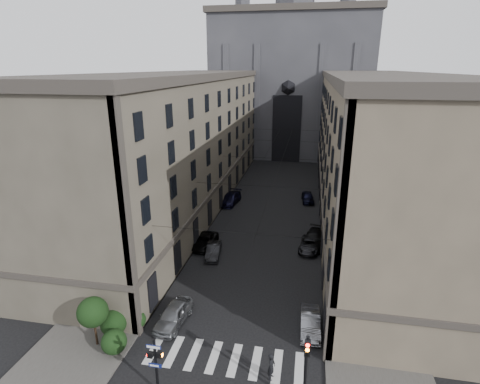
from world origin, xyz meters
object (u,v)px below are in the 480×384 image
Objects in this scene: pedestrian_signal_left at (156,362)px; car_right_near at (310,323)px; car_left_midnear at (214,251)px; pedestrian at (271,366)px; car_left_midfar at (205,241)px; car_right_midnear at (309,245)px; traffic_light_right at (306,365)px; car_left_near at (173,315)px; car_left_far at (230,199)px; gothic_tower at (292,75)px; car_right_midfar at (314,239)px; car_right_far at (308,197)px.

pedestrian_signal_left is 0.94× the size of car_right_near.
pedestrian_signal_left is at bearing -94.47° from car_left_midnear.
pedestrian is (6.96, 2.37, -1.36)m from pedestrian_signal_left.
pedestrian_signal_left is 20.25m from car_left_midfar.
pedestrian reaches higher than car_right_midnear.
traffic_light_right reaches higher than car_right_near.
car_left_near is at bearing 101.61° from pedestrian_signal_left.
traffic_light_right is at bearing -63.46° from car_left_far.
gothic_tower is 10.91× the size of car_right_midfar.
car_left_far reaches higher than car_right_near.
car_right_far is at bearing 21.84° from car_left_far.
car_right_midfar is (0.60, 22.27, -2.52)m from traffic_light_right.
pedestrian_signal_left reaches higher than car_left_far.
traffic_light_right reaches higher than car_right_midfar.
traffic_light_right is at bearing -94.71° from car_right_near.
car_left_far is at bearing -171.55° from car_right_far.
car_right_near is at bearing -43.01° from car_left_midfar.
pedestrian is (-2.16, 1.95, -2.33)m from traffic_light_right.
pedestrian is (9.64, -32.07, 0.17)m from car_left_far.
gothic_tower is 73.13m from pedestrian.
car_right_far is at bearing 90.58° from traffic_light_right.
gothic_tower is 11.15× the size of traffic_light_right.
car_left_near is 32.48m from car_right_far.
car_left_midfar is (-6.09, -53.44, -17.14)m from gothic_tower.
car_left_near is 13.57m from car_left_midfar.
pedestrian_signal_left is 23.32m from car_right_midnear.
car_right_far is at bearing -81.76° from gothic_tower.
car_right_midfar is at bearing 88.46° from traffic_light_right.
car_right_near is (0.30, 7.25, -2.59)m from traffic_light_right.
car_left_midfar is at bearing 119.56° from car_left_midnear.
car_left_midnear is at bearing 37.43° from pedestrian.
gothic_tower is 74.67m from traffic_light_right.
pedestrian_signal_left is 38.42m from car_right_far.
car_left_far reaches higher than car_right_midnear.
car_right_midnear is (10.51, 14.87, -0.15)m from car_left_near.
gothic_tower reaches higher than car_right_near.
pedestrian_signal_left is 7.48m from pedestrian.
traffic_light_right reaches higher than pedestrian_signal_left.
car_right_near is at bearing -14.54° from pedestrian.
pedestrian_signal_left is 0.87× the size of car_left_near.
car_right_midfar is 14.73m from car_right_far.
traffic_light_right is 1.22× the size of car_right_far.
traffic_light_right reaches higher than car_left_near.
car_left_near is 11.48m from car_left_midnear.
traffic_light_right is 1.14× the size of car_right_midnear.
car_right_near is 13.70m from car_right_midnear.
car_right_near is 15.02m from car_right_midfar.
car_left_near is (-4.85, -66.96, -17.01)m from gothic_tower.
car_left_far is 1.28× the size of car_right_far.
car_right_midnear is at bearing -104.39° from car_right_midfar.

